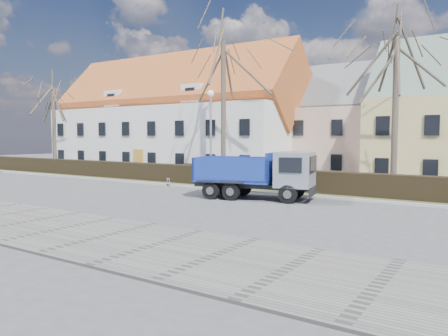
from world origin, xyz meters
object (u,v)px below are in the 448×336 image
Objects in this scene: streetlight at (211,137)px; cart_frame at (167,182)px; dump_truck at (251,174)px; parked_car_a at (192,170)px.

streetlight is 10.55× the size of cart_frame.
dump_truck is 8.26m from cart_frame.
dump_truck is 1.00× the size of streetlight.
dump_truck is 7.88m from streetlight.
dump_truck is at bearing -15.55° from cart_frame.
dump_truck is at bearing -38.39° from streetlight.
streetlight is at bearing -134.81° from parked_car_a.
parked_car_a is (-10.15, 7.96, -0.72)m from dump_truck.
streetlight is at bearing 129.13° from dump_truck.
parked_car_a is at bearing 142.37° from streetlight.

